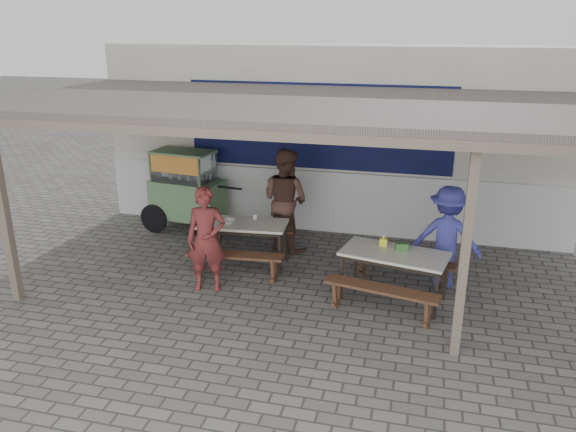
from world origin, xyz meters
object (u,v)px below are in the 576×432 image
(table_left, at_px, (243,227))
(donation_box, at_px, (402,247))
(bench_right_wall, at_px, (403,263))
(condiment_jar, at_px, (255,216))
(bench_left_street, at_px, (235,260))
(bench_left_wall, at_px, (251,233))
(condiment_bowl, at_px, (229,221))
(tissue_box, at_px, (383,242))
(vendor_cart, at_px, (186,188))
(patron_street_side, at_px, (206,239))
(table_right, at_px, (394,257))
(patron_right_table, at_px, (447,237))
(bench_right_street, at_px, (381,295))
(patron_wall_side, at_px, (285,200))

(table_left, bearing_deg, donation_box, -17.19)
(bench_right_wall, height_order, condiment_jar, condiment_jar)
(bench_left_street, xyz_separation_m, bench_left_wall, (-0.11, 1.21, 0.00))
(table_left, relative_size, condiment_bowl, 7.37)
(bench_left_wall, bearing_deg, tissue_box, -28.43)
(vendor_cart, distance_m, patron_street_side, 2.69)
(vendor_cart, relative_size, donation_box, 11.78)
(table_left, xyz_separation_m, bench_right_wall, (2.65, -0.08, -0.33))
(condiment_bowl, bearing_deg, bench_right_wall, -0.80)
(table_right, bearing_deg, donation_box, 62.20)
(bench_left_street, distance_m, bench_left_wall, 1.22)
(table_right, bearing_deg, bench_left_street, -169.51)
(bench_left_street, relative_size, patron_right_table, 0.97)
(bench_left_street, bearing_deg, table_left, 90.00)
(bench_left_wall, xyz_separation_m, patron_street_side, (-0.19, -1.60, 0.47))
(table_left, relative_size, bench_right_street, 0.92)
(patron_right_table, height_order, condiment_jar, patron_right_table)
(patron_street_side, height_order, condiment_bowl, patron_street_side)
(bench_right_street, xyz_separation_m, patron_wall_side, (-1.91, 2.11, 0.58))
(condiment_bowl, bearing_deg, patron_street_side, -90.58)
(table_left, relative_size, table_right, 0.92)
(patron_right_table, height_order, condiment_bowl, patron_right_table)
(vendor_cart, height_order, patron_right_table, patron_right_table)
(table_left, xyz_separation_m, bench_left_wall, (-0.06, 0.61, -0.33))
(vendor_cart, bearing_deg, patron_right_table, -7.70)
(condiment_jar, bearing_deg, condiment_bowl, -140.53)
(condiment_bowl, bearing_deg, table_right, -12.54)
(bench_right_street, xyz_separation_m, vendor_cart, (-4.01, 2.56, 0.52))
(bench_left_street, distance_m, bench_right_street, 2.44)
(vendor_cart, xyz_separation_m, patron_wall_side, (2.10, -0.45, 0.06))
(vendor_cart, relative_size, condiment_jar, 25.78)
(patron_right_table, bearing_deg, condiment_bowl, 8.60)
(tissue_box, bearing_deg, bench_right_street, -85.34)
(table_left, bearing_deg, bench_right_street, -32.37)
(bench_right_street, bearing_deg, tissue_box, 106.40)
(table_right, height_order, patron_wall_side, patron_wall_side)
(bench_right_wall, xyz_separation_m, patron_right_table, (0.62, 0.11, 0.46))
(patron_street_side, relative_size, patron_wall_side, 0.88)
(table_left, xyz_separation_m, tissue_box, (2.35, -0.42, 0.13))
(bench_left_street, height_order, table_right, table_right)
(bench_right_wall, distance_m, patron_wall_side, 2.43)
(condiment_jar, bearing_deg, donation_box, -17.95)
(bench_right_wall, xyz_separation_m, patron_street_side, (-2.89, -0.91, 0.47))
(patron_street_side, bearing_deg, bench_left_wall, 68.86)
(patron_street_side, height_order, condiment_jar, patron_street_side)
(vendor_cart, bearing_deg, table_left, -32.40)
(bench_left_street, height_order, tissue_box, tissue_box)
(patron_wall_side, bearing_deg, donation_box, 170.80)
(bench_right_street, bearing_deg, table_right, 90.00)
(bench_left_street, xyz_separation_m, patron_street_side, (-0.30, -0.39, 0.47))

